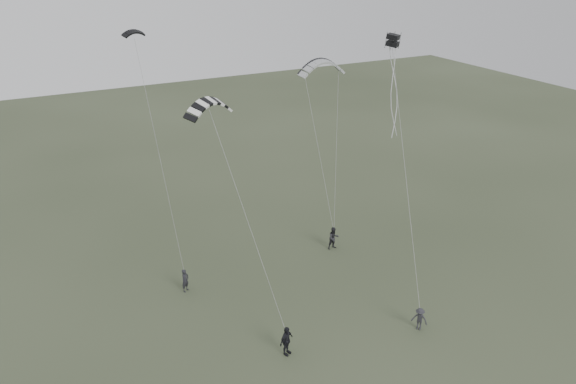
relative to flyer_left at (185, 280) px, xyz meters
name	(u,v)px	position (x,y,z in m)	size (l,w,h in m)	color
ground	(303,324)	(5.45, -6.97, -0.84)	(140.00, 140.00, 0.00)	#343C28
flyer_left	(185,280)	(0.00, 0.00, 0.00)	(0.61, 0.40, 1.68)	black
flyer_right	(334,238)	(12.18, 0.37, 0.08)	(0.89, 0.70, 1.84)	black
flyer_center	(286,341)	(3.19, -9.02, 0.10)	(1.10, 0.46, 1.88)	black
flyer_far	(419,319)	(11.56, -10.76, -0.07)	(0.99, 0.57, 1.54)	#2A292E
kite_dark_small	(133,32)	(-0.93, 3.47, 16.25)	(1.45, 0.43, 0.49)	black
kite_pale_large	(322,61)	(13.35, 4.73, 12.98)	(3.83, 0.86, 1.58)	#A5A7A9
kite_striped	(209,101)	(1.63, -2.33, 12.93)	(3.21, 0.80, 1.24)	black
kite_box	(393,40)	(14.55, -2.19, 15.41)	(0.74, 0.74, 0.76)	black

